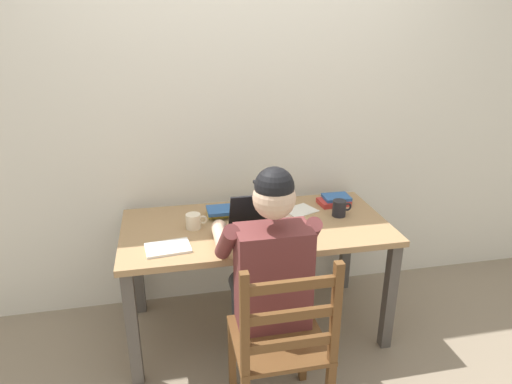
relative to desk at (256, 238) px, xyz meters
name	(u,v)px	position (x,y,z in m)	size (l,w,h in m)	color
ground_plane	(256,326)	(0.00, 0.00, -0.63)	(8.00, 8.00, 0.00)	gray
back_wall	(241,108)	(0.00, 0.45, 0.67)	(6.00, 0.04, 2.60)	silver
desk	(256,238)	(0.00, 0.00, 0.00)	(1.52, 0.75, 0.71)	#9E7A51
seated_person	(268,270)	(-0.03, -0.45, 0.05)	(0.50, 0.60, 1.24)	brown
wooden_chair	(281,345)	(-0.03, -0.73, -0.17)	(0.42, 0.42, 0.93)	brown
laptop	(262,227)	(0.01, -0.14, 0.14)	(0.33, 0.33, 0.22)	black
computer_mouse	(307,235)	(0.24, -0.22, 0.10)	(0.06, 0.10, 0.03)	black
coffee_mug_white	(194,221)	(-0.35, 0.02, 0.13)	(0.12, 0.08, 0.09)	beige
coffee_mug_dark	(340,208)	(0.51, 0.02, 0.14)	(0.12, 0.08, 0.10)	black
book_stack_main	(221,211)	(-0.18, 0.16, 0.12)	(0.17, 0.15, 0.05)	gold
book_stack_side	(335,200)	(0.55, 0.20, 0.11)	(0.20, 0.15, 0.05)	#BC332D
paper_pile_near_laptop	(168,248)	(-0.50, -0.20, 0.09)	(0.23, 0.16, 0.01)	white
paper_pile_back_corner	(300,210)	(0.31, 0.14, 0.09)	(0.19, 0.15, 0.01)	silver
paper_pile_side	(270,242)	(0.03, -0.23, 0.09)	(0.19, 0.16, 0.01)	white
landscape_photo_print	(266,211)	(0.10, 0.18, 0.09)	(0.13, 0.09, 0.00)	gold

